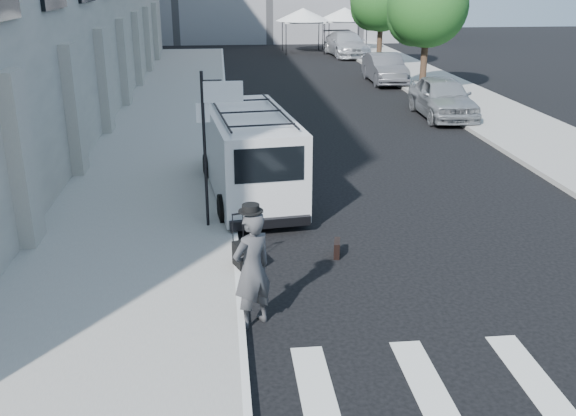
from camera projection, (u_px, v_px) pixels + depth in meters
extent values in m
plane|color=black|center=(346.00, 290.00, 12.04)|extent=(120.00, 120.00, 0.00)
cube|color=gray|center=(172.00, 115.00, 26.54)|extent=(4.50, 48.00, 0.15)
cube|color=gray|center=(449.00, 92.00, 31.57)|extent=(4.00, 56.00, 0.15)
cylinder|color=black|center=(205.00, 151.00, 14.12)|extent=(0.07, 0.07, 3.50)
cube|color=white|center=(203.00, 113.00, 13.85)|extent=(0.30, 0.03, 0.42)
cube|color=white|center=(223.00, 92.00, 13.72)|extent=(0.85, 0.06, 0.45)
cylinder|color=black|center=(424.00, 65.00, 30.97)|extent=(0.32, 0.32, 2.80)
sphere|color=#194817|center=(428.00, 6.00, 30.03)|extent=(3.80, 3.80, 3.80)
sphere|color=#194817|center=(415.00, 18.00, 30.75)|extent=(2.66, 2.66, 2.66)
cylinder|color=black|center=(379.00, 46.00, 39.38)|extent=(0.32, 0.32, 2.80)
sphere|color=#194817|center=(372.00, 8.00, 39.15)|extent=(2.66, 2.66, 2.66)
cylinder|color=black|center=(286.00, 40.00, 46.09)|extent=(0.06, 0.06, 2.20)
cylinder|color=black|center=(324.00, 39.00, 46.36)|extent=(0.06, 0.06, 2.20)
cylinder|color=black|center=(282.00, 36.00, 48.70)|extent=(0.06, 0.06, 2.20)
cylinder|color=black|center=(319.00, 36.00, 48.98)|extent=(0.06, 0.06, 2.20)
cube|color=white|center=(303.00, 21.00, 47.14)|extent=(3.00, 3.00, 0.12)
cone|color=white|center=(303.00, 14.00, 46.96)|extent=(4.00, 4.00, 0.90)
cylinder|color=black|center=(329.00, 38.00, 46.87)|extent=(0.06, 0.06, 2.20)
cylinder|color=black|center=(366.00, 38.00, 47.14)|extent=(0.06, 0.06, 2.20)
cylinder|color=black|center=(323.00, 35.00, 49.48)|extent=(0.06, 0.06, 2.20)
cylinder|color=black|center=(359.00, 35.00, 49.76)|extent=(0.06, 0.06, 2.20)
cube|color=white|center=(345.00, 21.00, 47.92)|extent=(3.00, 3.00, 0.12)
cone|color=white|center=(345.00, 14.00, 47.74)|extent=(4.00, 4.00, 0.90)
imported|color=#3B3B3D|center=(252.00, 270.00, 10.52)|extent=(0.89, 0.82, 2.03)
cube|color=black|center=(337.00, 248.00, 13.42)|extent=(0.21, 0.46, 0.34)
cube|color=black|center=(242.00, 259.00, 12.59)|extent=(0.40, 0.50, 0.63)
cylinder|color=black|center=(233.00, 229.00, 12.51)|extent=(0.02, 0.02, 0.59)
cylinder|color=black|center=(243.00, 227.00, 12.60)|extent=(0.02, 0.02, 0.59)
cube|color=black|center=(238.00, 214.00, 12.45)|extent=(0.23, 0.11, 0.03)
cube|color=silver|center=(250.00, 153.00, 16.55)|extent=(2.52, 5.43, 2.04)
cube|color=silver|center=(235.00, 144.00, 19.35)|extent=(1.93, 1.08, 1.07)
cube|color=black|center=(269.00, 165.00, 14.02)|extent=(1.55, 0.25, 0.78)
cylinder|color=black|center=(209.00, 167.00, 18.35)|extent=(0.35, 0.76, 0.74)
cylinder|color=black|center=(272.00, 163.00, 18.72)|extent=(0.35, 0.76, 0.74)
cylinder|color=black|center=(224.00, 209.00, 15.06)|extent=(0.35, 0.76, 0.74)
cylinder|color=black|center=(301.00, 204.00, 15.43)|extent=(0.35, 0.76, 0.74)
imported|color=gray|center=(443.00, 97.00, 26.15)|extent=(2.13, 4.94, 1.66)
imported|color=#55565C|center=(385.00, 68.00, 34.41)|extent=(1.73, 4.74, 1.55)
imported|color=#ADB0B6|center=(346.00, 44.00, 45.58)|extent=(2.78, 5.95, 1.68)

